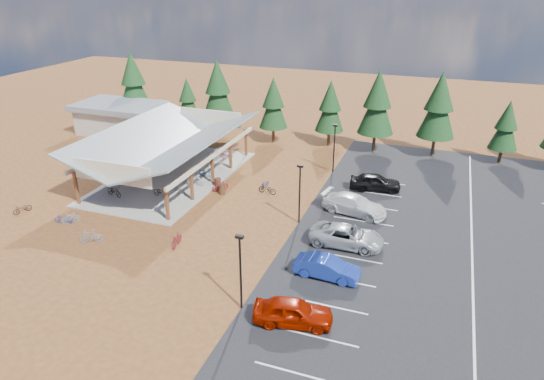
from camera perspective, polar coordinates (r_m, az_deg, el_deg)
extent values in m
plane|color=#5E3118|center=(40.38, -4.48, -3.96)|extent=(140.00, 140.00, 0.00)
cube|color=black|center=(40.17, 22.45, -6.01)|extent=(27.00, 44.00, 0.04)
cube|color=gray|center=(50.32, -11.62, 1.53)|extent=(10.60, 18.60, 0.10)
cube|color=brown|center=(46.26, -22.02, 0.23)|extent=(0.25, 0.25, 3.00)
cube|color=brown|center=(49.16, -18.88, 2.09)|extent=(0.25, 0.25, 3.00)
cube|color=brown|center=(52.24, -16.10, 3.74)|extent=(0.25, 0.25, 3.00)
cube|color=brown|center=(55.47, -13.63, 5.19)|extent=(0.25, 0.25, 3.00)
cube|color=brown|center=(58.82, -11.42, 6.46)|extent=(0.25, 0.25, 3.00)
cube|color=brown|center=(40.95, -12.27, -1.55)|extent=(0.25, 0.25, 3.00)
cube|color=brown|center=(44.20, -9.45, 0.65)|extent=(0.25, 0.25, 3.00)
cube|color=brown|center=(47.60, -7.02, 2.55)|extent=(0.25, 0.25, 3.00)
cube|color=brown|center=(51.12, -4.92, 4.18)|extent=(0.25, 0.25, 3.00)
cube|color=brown|center=(54.74, -3.08, 5.59)|extent=(0.25, 0.25, 3.00)
cube|color=beige|center=(51.99, -16.65, 5.33)|extent=(0.22, 18.00, 0.35)
cube|color=beige|center=(46.91, -6.68, 4.19)|extent=(0.22, 18.00, 0.35)
cube|color=slate|center=(50.53, -14.83, 6.09)|extent=(5.85, 19.40, 2.13)
cube|color=slate|center=(47.56, -9.01, 5.48)|extent=(5.85, 19.40, 2.13)
cube|color=beige|center=(42.14, -18.30, 1.92)|extent=(7.50, 0.15, 1.80)
cube|color=beige|center=(56.48, -7.24, 8.46)|extent=(7.50, 0.15, 1.80)
cube|color=#ADA593|center=(66.05, -17.34, 7.78)|extent=(10.00, 6.00, 3.20)
cube|color=slate|center=(65.56, -17.55, 9.41)|extent=(11.00, 7.00, 0.70)
cylinder|color=black|center=(29.49, -3.72, -9.83)|extent=(0.14, 0.14, 5.00)
cube|color=black|center=(28.15, -3.86, -5.52)|extent=(0.50, 0.25, 0.18)
cylinder|color=black|center=(39.35, 3.26, -0.64)|extent=(0.14, 0.14, 5.00)
cube|color=black|center=(38.36, 3.35, 2.83)|extent=(0.50, 0.25, 0.18)
cylinder|color=black|center=(50.15, 7.31, 4.76)|extent=(0.14, 0.14, 5.00)
cube|color=black|center=(49.38, 7.46, 7.55)|extent=(0.50, 0.25, 0.18)
cylinder|color=#422617|center=(45.67, -5.92, 0.08)|extent=(0.60, 0.60, 0.90)
cylinder|color=#422617|center=(47.18, -6.39, 0.86)|extent=(0.60, 0.60, 0.90)
cylinder|color=#382314|center=(69.86, -15.58, 8.49)|extent=(0.36, 0.36, 2.37)
cone|color=black|center=(68.95, -15.96, 11.70)|extent=(4.17, 4.17, 5.68)
cone|color=black|center=(68.52, -16.18, 13.63)|extent=(3.22, 3.22, 4.26)
cylinder|color=#382314|center=(65.88, -9.70, 7.79)|extent=(0.36, 0.36, 1.65)
cone|color=black|center=(65.16, -9.87, 10.16)|extent=(2.91, 2.91, 3.97)
cone|color=black|center=(64.79, -9.97, 11.58)|extent=(2.25, 2.25, 2.98)
cylinder|color=#382314|center=(63.21, -6.20, 7.61)|extent=(0.36, 0.36, 2.32)
cone|color=black|center=(62.22, -6.36, 11.09)|extent=(4.08, 4.08, 5.56)
cone|color=black|center=(61.74, -6.46, 13.18)|extent=(3.15, 3.15, 4.17)
cylinder|color=#382314|center=(59.59, 0.16, 6.54)|extent=(0.36, 0.36, 1.94)
cone|color=black|center=(58.68, 0.16, 9.62)|extent=(3.42, 3.42, 4.66)
cone|color=black|center=(58.23, 0.17, 11.47)|extent=(2.64, 2.64, 3.49)
cylinder|color=#382314|center=(58.72, 6.67, 6.10)|extent=(0.36, 0.36, 1.92)
cone|color=black|center=(57.81, 6.83, 9.18)|extent=(3.38, 3.38, 4.61)
cone|color=black|center=(57.35, 6.92, 11.03)|extent=(2.61, 2.61, 3.46)
cylinder|color=#382314|center=(57.46, 11.90, 5.54)|extent=(0.36, 0.36, 2.31)
cone|color=black|center=(56.37, 12.24, 9.32)|extent=(4.07, 4.07, 5.54)
cone|color=black|center=(55.84, 12.45, 11.61)|extent=(3.14, 3.14, 4.16)
cylinder|color=#382314|center=(57.80, 18.43, 4.92)|extent=(0.36, 0.36, 2.33)
cone|color=black|center=(56.71, 18.95, 8.70)|extent=(4.10, 4.10, 5.59)
cone|color=black|center=(56.19, 19.28, 10.98)|extent=(3.17, 3.17, 4.19)
cylinder|color=#382314|center=(58.31, 25.26, 3.66)|extent=(0.36, 0.36, 1.70)
cone|color=black|center=(57.48, 25.76, 6.36)|extent=(3.00, 3.00, 4.09)
cone|color=black|center=(57.05, 26.07, 7.98)|extent=(2.32, 2.32, 3.06)
imported|color=black|center=(47.01, -18.07, -0.13)|extent=(1.99, 1.14, 0.99)
imported|color=#96979D|center=(48.94, -17.32, 0.91)|extent=(1.63, 0.77, 0.94)
imported|color=#1F589F|center=(52.88, -11.51, 3.29)|extent=(1.98, 0.99, 0.99)
imported|color=maroon|center=(56.84, -9.61, 4.93)|extent=(1.70, 0.57, 1.01)
imported|color=black|center=(45.69, -12.90, -0.23)|extent=(1.96, 0.97, 0.98)
imported|color=#92939A|center=(47.51, -8.98, 1.11)|extent=(1.80, 0.72, 1.05)
imported|color=#1654A0|center=(49.41, -7.72, 2.04)|extent=(1.85, 0.87, 0.94)
imported|color=maroon|center=(54.42, -5.44, 4.25)|extent=(1.58, 0.52, 0.93)
imported|color=black|center=(47.04, -27.31, -1.95)|extent=(1.07, 1.70, 0.84)
imported|color=gray|center=(43.49, -22.61, -3.06)|extent=(1.37, 1.36, 0.91)
imported|color=#234395|center=(43.64, -23.32, -3.13)|extent=(1.69, 0.91, 0.84)
imported|color=maroon|center=(37.50, -11.14, -5.79)|extent=(0.75, 1.85, 1.08)
imported|color=gray|center=(39.83, -20.54, -5.11)|extent=(1.81, 1.25, 1.07)
imported|color=navy|center=(46.72, -0.82, 0.74)|extent=(0.68, 1.64, 0.84)
imported|color=maroon|center=(46.28, -6.15, 0.47)|extent=(1.45, 1.59, 1.01)
imported|color=black|center=(45.43, -0.58, 0.12)|extent=(1.87, 0.84, 0.95)
imported|color=#881200|center=(29.27, 2.48, -14.12)|extent=(4.98, 2.79, 1.60)
imported|color=navy|center=(33.36, 6.47, -9.05)|extent=(4.53, 1.74, 1.47)
imported|color=#969A9D|center=(37.20, 8.78, -5.36)|extent=(5.62, 2.62, 1.56)
imported|color=silver|center=(42.13, 9.66, -1.69)|extent=(5.94, 3.31, 1.63)
imported|color=black|center=(47.08, 12.06, 0.94)|extent=(5.03, 2.79, 1.62)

